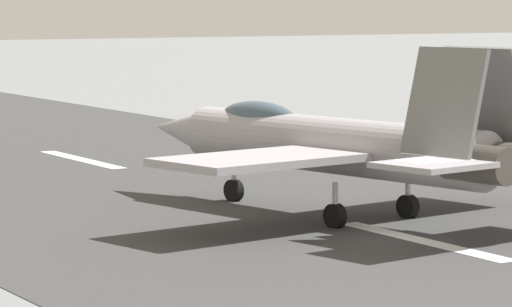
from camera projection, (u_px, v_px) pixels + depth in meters
The scene contains 4 objects.
ground_plane at pixel (428, 243), 43.41m from camera, with size 400.00×400.00×0.00m, color slate.
runway_strip at pixel (429, 243), 43.39m from camera, with size 240.00×26.00×0.02m.
fighter_jet at pixel (334, 143), 48.26m from camera, with size 17.63×14.36×5.57m.
crew_person at pixel (380, 144), 64.71m from camera, with size 0.70×0.36×1.56m.
Camera 1 is at (-34.97, 25.36, 7.02)m, focal length 106.50 mm.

